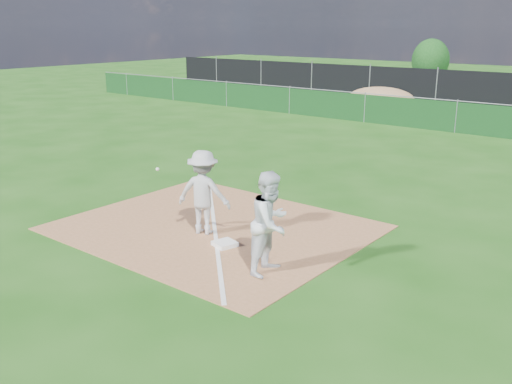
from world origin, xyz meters
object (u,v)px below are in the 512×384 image
Objects in this scene: tree_left at (430,60)px; car_left at (439,81)px; first_base at (225,244)px; runner at (271,223)px; play_at_first at (203,192)px.

car_left is at bearing -62.32° from tree_left.
runner is at bearing -14.74° from first_base.
play_at_first is at bearing 67.11° from runner.
first_base is 34.21m from tree_left.
play_at_first is at bearing 160.53° from first_base.
play_at_first is 2.29m from runner.
car_left is at bearing 103.53° from first_base.
play_at_first is 33.69m from tree_left.
tree_left is (-8.62, 32.56, 0.73)m from play_at_first.
first_base is at bearing 68.89° from runner.
car_left is (-5.80, 27.18, -0.18)m from play_at_first.
tree_left is at bearing 22.80° from car_left.
play_at_first is at bearing -75.17° from tree_left.
first_base is 28.26m from car_left.
runner is 0.44× the size of car_left.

